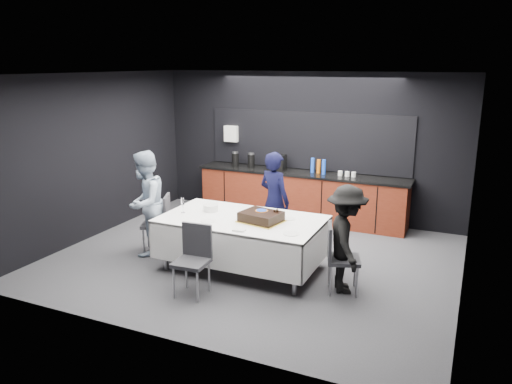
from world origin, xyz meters
TOP-DOWN VIEW (x-y plane):
  - ground at (0.00, 0.00)m, footprint 6.00×6.00m
  - room_shell at (0.00, 0.00)m, footprint 6.04×5.04m
  - kitchenette at (-0.02, 2.22)m, footprint 4.10×0.64m
  - party_table at (0.00, -0.40)m, footprint 2.32×1.32m
  - cake_assembly at (0.32, -0.44)m, footprint 0.65×0.57m
  - plate_stack at (-0.58, -0.28)m, footprint 0.22×0.22m
  - loose_plate_near at (-0.37, -0.73)m, footprint 0.21×0.21m
  - loose_plate_right_a at (0.64, -0.16)m, footprint 0.19×0.19m
  - loose_plate_right_b at (0.89, -0.75)m, footprint 0.22×0.22m
  - loose_plate_far at (0.15, -0.02)m, footprint 0.19×0.19m
  - fork_pile at (0.22, -0.93)m, footprint 0.17×0.12m
  - champagne_flute at (-0.92, -0.52)m, footprint 0.06×0.06m
  - chair_left at (-1.49, -0.30)m, footprint 0.55×0.55m
  - chair_right at (1.48, -0.56)m, footprint 0.53×0.53m
  - chair_near at (-0.23, -1.37)m, footprint 0.45×0.45m
  - person_center at (0.10, 0.61)m, footprint 0.68×0.56m
  - person_left at (-1.65, -0.46)m, footprint 0.74×0.89m
  - person_right at (1.56, -0.49)m, footprint 0.87×1.07m

SIDE VIEW (x-z plane):
  - ground at x=0.00m, z-range 0.00..0.00m
  - chair_left at x=-1.49m, z-range 0.07..1.00m
  - chair_right at x=1.48m, z-range 0.07..1.00m
  - chair_near at x=-0.23m, z-range 0.07..1.00m
  - kitchenette at x=-0.02m, z-range -0.48..1.57m
  - party_table at x=0.00m, z-range 0.25..1.03m
  - person_right at x=1.56m, z-range 0.00..1.44m
  - loose_plate_near at x=-0.37m, z-range 0.78..0.79m
  - loose_plate_right_a at x=0.64m, z-range 0.78..0.79m
  - loose_plate_right_b at x=0.89m, z-range 0.78..0.79m
  - loose_plate_far at x=0.15m, z-range 0.78..0.79m
  - fork_pile at x=0.22m, z-range 0.78..0.81m
  - person_center at x=0.10m, z-range 0.00..1.60m
  - person_left at x=-1.65m, z-range 0.00..1.65m
  - plate_stack at x=-0.58m, z-range 0.78..0.88m
  - cake_assembly at x=0.32m, z-range 0.76..0.94m
  - champagne_flute at x=-0.92m, z-range 0.83..1.05m
  - room_shell at x=0.00m, z-range 0.45..3.27m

